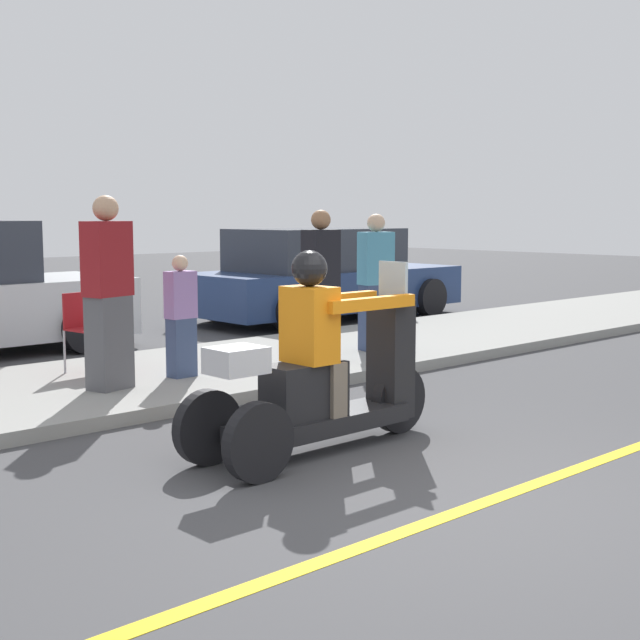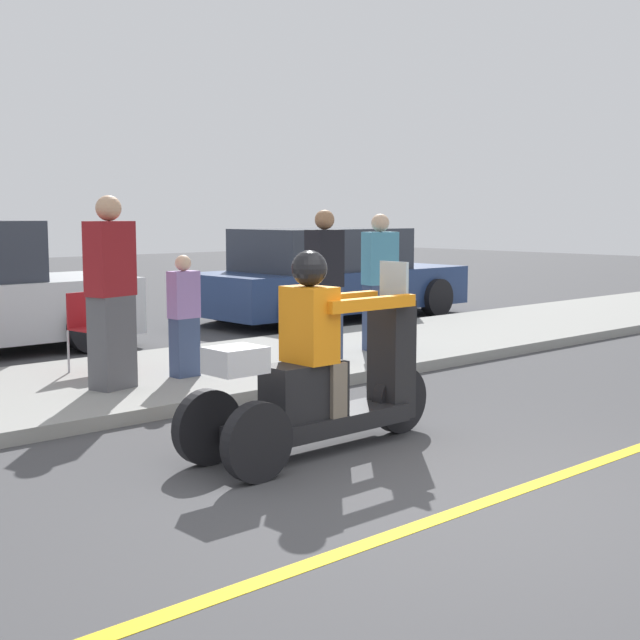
# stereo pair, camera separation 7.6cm
# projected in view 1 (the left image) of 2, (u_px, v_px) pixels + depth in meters

# --- Properties ---
(ground_plane) EXTENTS (60.00, 60.00, 0.00)m
(ground_plane) POSITION_uv_depth(u_px,v_px,m) (477.00, 506.00, 5.37)
(ground_plane) COLOR #424244
(lane_stripe) EXTENTS (24.00, 0.12, 0.01)m
(lane_stripe) POSITION_uv_depth(u_px,v_px,m) (491.00, 500.00, 5.46)
(lane_stripe) COLOR gold
(lane_stripe) RESTS_ON ground
(sidewalk_strip) EXTENTS (28.00, 2.80, 0.12)m
(sidewalk_strip) POSITION_uv_depth(u_px,v_px,m) (96.00, 387.00, 8.70)
(sidewalk_strip) COLOR gray
(sidewalk_strip) RESTS_ON ground
(motorcycle_trike) EXTENTS (2.21, 0.66, 1.49)m
(motorcycle_trike) POSITION_uv_depth(u_px,v_px,m) (321.00, 379.00, 6.52)
(motorcycle_trike) COLOR black
(motorcycle_trike) RESTS_ON ground
(spectator_end_of_line) EXTENTS (0.43, 0.32, 1.62)m
(spectator_end_of_line) POSITION_uv_depth(u_px,v_px,m) (376.00, 285.00, 10.58)
(spectator_end_of_line) COLOR #38476B
(spectator_end_of_line) RESTS_ON sidewalk_strip
(spectator_near_curb) EXTENTS (0.41, 0.26, 1.67)m
(spectator_near_curb) POSITION_uv_depth(u_px,v_px,m) (321.00, 288.00, 9.91)
(spectator_near_curb) COLOR #38476B
(spectator_near_curb) RESTS_ON sidewalk_strip
(spectator_far_back) EXTENTS (0.48, 0.36, 1.79)m
(spectator_far_back) POSITION_uv_depth(u_px,v_px,m) (108.00, 297.00, 8.21)
(spectator_far_back) COLOR #515156
(spectator_far_back) RESTS_ON sidewalk_strip
(spectator_with_child) EXTENTS (0.30, 0.19, 1.22)m
(spectator_with_child) POSITION_uv_depth(u_px,v_px,m) (181.00, 318.00, 8.86)
(spectator_with_child) COLOR #38476B
(spectator_with_child) RESTS_ON sidewalk_strip
(folding_chair_set_back) EXTENTS (0.52, 0.52, 0.82)m
(folding_chair_set_back) POSITION_uv_depth(u_px,v_px,m) (89.00, 323.00, 9.16)
(folding_chair_set_back) COLOR #A5A8AD
(folding_chair_set_back) RESTS_ON sidewalk_strip
(parked_car_lot_left) EXTENTS (4.83, 2.06, 1.50)m
(parked_car_lot_left) POSITION_uv_depth(u_px,v_px,m) (323.00, 276.00, 14.73)
(parked_car_lot_left) COLOR navy
(parked_car_lot_left) RESTS_ON ground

